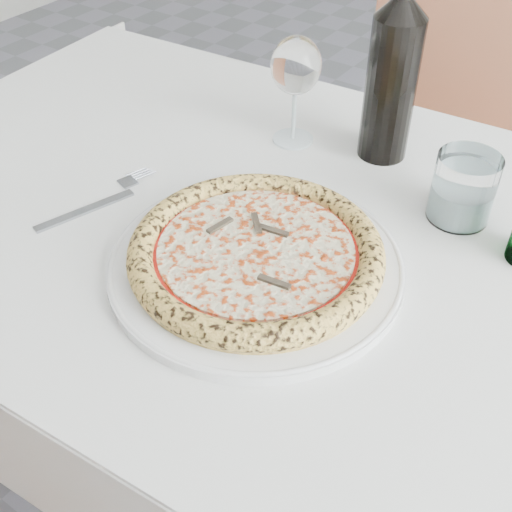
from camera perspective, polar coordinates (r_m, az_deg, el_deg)
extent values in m
cube|color=#4A4B52|center=(1.54, -4.94, -17.19)|extent=(5.00, 6.00, 0.02)
cube|color=brown|center=(0.88, 3.73, 1.22)|extent=(1.37, 0.85, 0.04)
cube|color=silver|center=(0.87, 3.80, 2.39)|extent=(1.44, 0.91, 0.01)
cube|color=silver|center=(1.24, 13.78, 7.88)|extent=(1.39, 0.01, 0.22)
cube|color=silver|center=(0.76, -14.48, -20.68)|extent=(1.39, 0.01, 0.22)
cylinder|color=brown|center=(1.61, -9.03, 4.76)|extent=(0.06, 0.06, 0.71)
cube|color=brown|center=(1.60, 16.23, 7.40)|extent=(0.56, 0.56, 0.04)
cube|color=brown|center=(1.67, 18.42, 18.18)|extent=(0.43, 0.18, 0.46)
cylinder|color=brown|center=(1.90, 21.00, 3.38)|extent=(0.04, 0.04, 0.43)
cylinder|color=brown|center=(1.61, 20.86, -4.52)|extent=(0.04, 0.04, 0.43)
cylinder|color=brown|center=(1.89, 9.66, 5.59)|extent=(0.04, 0.04, 0.43)
cylinder|color=brown|center=(1.60, 7.43, -1.97)|extent=(0.04, 0.04, 0.43)
cylinder|color=silver|center=(0.80, 0.00, -0.70)|extent=(0.37, 0.37, 0.01)
torus|color=silver|center=(0.79, 0.00, -0.44)|extent=(0.37, 0.37, 0.01)
cylinder|color=gold|center=(0.79, 0.00, 0.00)|extent=(0.31, 0.31, 0.01)
torus|color=gold|center=(0.78, 0.00, 0.44)|extent=(0.32, 0.32, 0.03)
cylinder|color=red|center=(0.78, 0.00, 0.44)|extent=(0.26, 0.26, 0.00)
cylinder|color=beige|center=(0.78, 0.00, 0.61)|extent=(0.24, 0.24, 0.00)
cube|color=#4E4231|center=(0.77, 1.88, 0.01)|extent=(0.04, 0.01, 0.00)
cube|color=#4E4231|center=(0.81, 2.02, 2.71)|extent=(0.01, 0.04, 0.00)
cube|color=#4E4231|center=(0.81, -3.97, 2.65)|extent=(0.04, 0.01, 0.00)
cube|color=#4E4231|center=(0.76, -1.58, -0.59)|extent=(0.01, 0.04, 0.00)
cube|color=gray|center=(0.92, -15.02, 3.88)|extent=(0.06, 0.14, 0.00)
cube|color=gray|center=(0.97, -11.21, 6.54)|extent=(0.03, 0.03, 0.00)
cylinder|color=gray|center=(0.99, -10.48, 7.49)|extent=(0.00, 0.04, 0.00)
cylinder|color=gray|center=(0.99, -10.21, 7.38)|extent=(0.00, 0.04, 0.00)
cylinder|color=gray|center=(0.98, -9.94, 7.27)|extent=(0.00, 0.04, 0.00)
cylinder|color=gray|center=(0.98, -9.67, 7.16)|extent=(0.00, 0.04, 0.00)
cylinder|color=silver|center=(1.05, 3.30, 10.35)|extent=(0.07, 0.07, 0.00)
cylinder|color=silver|center=(1.03, 3.39, 12.51)|extent=(0.01, 0.01, 0.09)
ellipsoid|color=white|center=(1.00, 3.58, 16.55)|extent=(0.08, 0.08, 0.09)
cylinder|color=white|center=(0.90, 17.96, 5.77)|extent=(0.08, 0.08, 0.09)
cylinder|color=silver|center=(0.91, 17.67, 4.58)|extent=(0.08, 0.08, 0.05)
cylinder|color=black|center=(0.99, 11.84, 14.23)|extent=(0.07, 0.07, 0.21)
cone|color=black|center=(0.94, 12.95, 21.11)|extent=(0.07, 0.07, 0.04)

